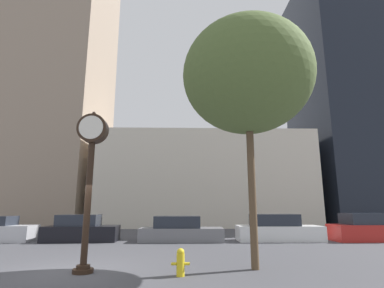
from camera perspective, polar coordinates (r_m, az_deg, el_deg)
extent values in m
plane|color=#424247|center=(10.11, -22.81, -21.57)|extent=(200.00, 200.00, 0.00)
cube|color=gray|center=(40.35, -25.96, 12.02)|extent=(13.48, 12.00, 34.90)
cube|color=beige|center=(33.51, 2.12, -7.27)|extent=(21.26, 12.00, 9.22)
cube|color=black|center=(41.17, 28.87, 7.64)|extent=(12.93, 12.00, 29.28)
cylinder|color=black|center=(9.80, -20.07, -21.75)|extent=(0.59, 0.59, 0.12)
cylinder|color=black|center=(9.78, -20.02, -21.12)|extent=(0.39, 0.39, 0.10)
cylinder|color=black|center=(9.64, -19.22, -10.29)|extent=(0.20, 0.20, 3.58)
cylinder|color=black|center=(9.94, -18.33, 2.72)|extent=(0.91, 0.41, 0.91)
cylinder|color=white|center=(9.74, -18.69, 3.04)|extent=(0.74, 0.02, 0.74)
cylinder|color=white|center=(10.14, -17.99, 2.42)|extent=(0.74, 0.02, 0.74)
sphere|color=black|center=(10.08, -18.14, 5.55)|extent=(0.12, 0.12, 0.12)
cube|color=black|center=(18.49, -20.24, -15.71)|extent=(4.06, 2.14, 0.84)
cube|color=#232833|center=(18.50, -20.68, -13.42)|extent=(2.27, 1.80, 0.61)
cube|color=slate|center=(17.41, -2.01, -16.85)|extent=(4.64, 1.95, 0.73)
cube|color=#232833|center=(17.37, -2.77, -14.58)|extent=(2.57, 1.68, 0.64)
cube|color=silver|center=(18.30, 16.23, -16.01)|extent=(4.71, 1.87, 0.83)
cube|color=#232833|center=(18.19, 15.36, -13.76)|extent=(2.60, 1.62, 0.64)
cube|color=red|center=(20.28, 30.94, -14.29)|extent=(4.44, 1.87, 0.90)
cube|color=#232833|center=(20.12, 30.17, -12.22)|extent=(2.46, 1.60, 0.62)
cylinder|color=yellow|center=(8.83, -2.20, -22.03)|extent=(0.22, 0.22, 0.59)
sphere|color=yellow|center=(8.78, -2.18, -19.89)|extent=(0.21, 0.21, 0.21)
cylinder|color=yellow|center=(8.83, -3.48, -21.83)|extent=(0.14, 0.08, 0.08)
cylinder|color=yellow|center=(8.83, -0.92, -21.85)|extent=(0.14, 0.08, 0.08)
cylinder|color=brown|center=(9.82, 11.35, -8.04)|extent=(0.24, 0.24, 4.95)
ellipsoid|color=#516633|center=(10.77, 10.50, 12.61)|extent=(4.45, 4.45, 4.01)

